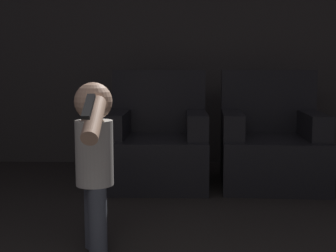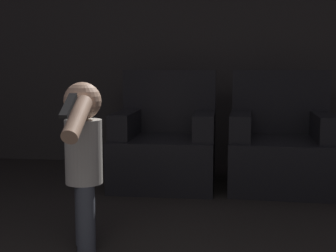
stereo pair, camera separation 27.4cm
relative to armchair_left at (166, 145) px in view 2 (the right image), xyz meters
name	(u,v)px [view 2 (the right image)]	position (x,y,z in m)	size (l,w,h in m)	color
wall_back	(197,32)	(0.21, 0.87, 0.98)	(8.40, 0.05, 2.60)	#33302D
armchair_left	(166,145)	(0.00, 0.00, 0.00)	(0.81, 0.84, 0.93)	black
armchair_right	(281,147)	(0.93, 0.00, 0.00)	(0.85, 0.88, 0.93)	black
person_toddler	(83,152)	(-0.25, -1.48, 0.20)	(0.19, 0.58, 0.88)	#474C56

